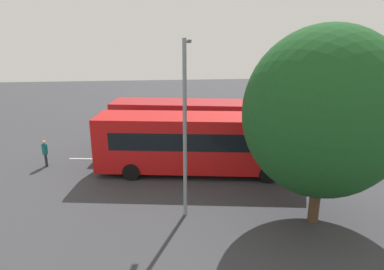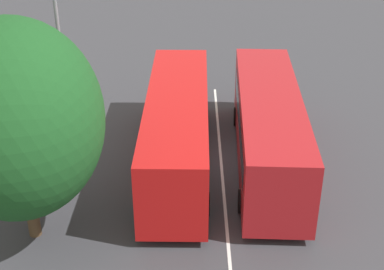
{
  "view_description": "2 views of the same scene",
  "coord_description": "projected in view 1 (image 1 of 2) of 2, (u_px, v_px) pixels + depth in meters",
  "views": [
    {
      "loc": [
        2.32,
        19.75,
        7.63
      ],
      "look_at": [
        0.31,
        0.85,
        1.9
      ],
      "focal_mm": 31.93,
      "sensor_mm": 36.0,
      "label": 1
    },
    {
      "loc": [
        -20.48,
        4.15,
        12.63
      ],
      "look_at": [
        -0.22,
        1.34,
        1.55
      ],
      "focal_mm": 51.18,
      "sensor_mm": 36.0,
      "label": 2
    }
  ],
  "objects": [
    {
      "name": "ground_plane",
      "position": [
        196.0,
        160.0,
        21.25
      ],
      "size": [
        75.01,
        75.01,
        0.0
      ],
      "primitive_type": "plane",
      "color": "#38383D"
    },
    {
      "name": "bus_far_left",
      "position": [
        198.0,
        124.0,
        22.62
      ],
      "size": [
        11.62,
        4.55,
        3.29
      ],
      "rotation": [
        0.0,
        0.0,
        -0.18
      ],
      "color": "#AD191E",
      "rests_on": "ground"
    },
    {
      "name": "bus_center_left",
      "position": [
        199.0,
        142.0,
        18.88
      ],
      "size": [
        11.61,
        4.22,
        3.29
      ],
      "rotation": [
        0.0,
        0.0,
        -0.15
      ],
      "color": "red",
      "rests_on": "ground"
    },
    {
      "name": "pedestrian",
      "position": [
        45.0,
        151.0,
        20.02
      ],
      "size": [
        0.43,
        0.43,
        1.6
      ],
      "rotation": [
        0.0,
        0.0,
        3.61
      ],
      "color": "#232833",
      "rests_on": "ground"
    },
    {
      "name": "street_lamp",
      "position": [
        185.0,
        118.0,
        13.89
      ],
      "size": [
        0.61,
        2.42,
        7.44
      ],
      "rotation": [
        0.0,
        0.0,
        -1.75
      ],
      "color": "gray",
      "rests_on": "ground"
    },
    {
      "name": "depot_tree",
      "position": [
        325.0,
        113.0,
        13.06
      ],
      "size": [
        6.35,
        5.71,
        8.0
      ],
      "color": "#4C3823",
      "rests_on": "ground"
    },
    {
      "name": "lane_stripe_outer_left",
      "position": [
        196.0,
        160.0,
        21.24
      ],
      "size": [
        15.8,
        2.35,
        0.01
      ],
      "primitive_type": "cube",
      "rotation": [
        0.0,
        0.0,
        -0.14
      ],
      "color": "silver",
      "rests_on": "ground"
    }
  ]
}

